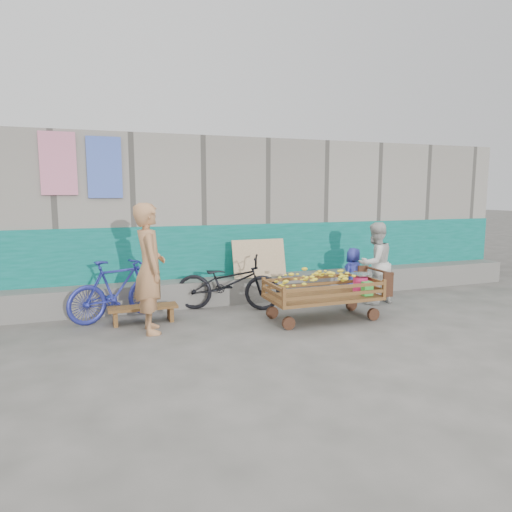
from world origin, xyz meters
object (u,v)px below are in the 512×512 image
object	(u,v)px
vendor_man	(150,268)
bicycle_dark	(228,283)
bench	(143,311)
woman	(375,263)
banana_cart	(321,285)
child	(353,273)
bicycle_blue	(117,290)

from	to	relation	value
vendor_man	bicycle_dark	distance (m)	1.69
bench	bicycle_dark	world-z (taller)	bicycle_dark
bench	woman	distance (m)	4.10
banana_cart	vendor_man	bearing A→B (deg)	173.86
child	bicycle_blue	bearing A→B (deg)	-25.21
vendor_man	woman	size ratio (longest dim) A/B	1.26
bench	vendor_man	xyz separation A→B (m)	(0.06, -0.51, 0.74)
vendor_man	bicycle_blue	bearing A→B (deg)	26.14
vendor_man	woman	xyz separation A→B (m)	(4.00, 0.35, -0.19)
vendor_man	bicycle_dark	size ratio (longest dim) A/B	1.04
woman	child	xyz separation A→B (m)	(-0.16, 0.46, -0.25)
banana_cart	woman	distance (m)	1.55
bench	bicycle_dark	xyz separation A→B (m)	(1.46, 0.32, 0.28)
vendor_man	child	xyz separation A→B (m)	(3.84, 0.81, -0.44)
child	bicycle_dark	world-z (taller)	child
banana_cart	bicycle_dark	xyz separation A→B (m)	(-1.19, 1.10, -0.08)
bicycle_dark	bicycle_blue	xyz separation A→B (m)	(-1.81, 0.00, 0.01)
child	bicycle_dark	distance (m)	2.44
bicycle_dark	woman	bearing A→B (deg)	-77.69
bench	bicycle_blue	xyz separation A→B (m)	(-0.35, 0.32, 0.29)
vendor_man	bicycle_blue	distance (m)	1.02
bench	bicycle_blue	size ratio (longest dim) A/B	0.65
banana_cart	vendor_man	size ratio (longest dim) A/B	1.03
banana_cart	child	xyz separation A→B (m)	(1.25, 1.09, -0.07)
banana_cart	bicycle_blue	xyz separation A→B (m)	(-3.00, 1.10, -0.07)
child	woman	bearing A→B (deg)	83.64
banana_cart	bicycle_blue	distance (m)	3.20
banana_cart	bench	world-z (taller)	banana_cart
bicycle_dark	bicycle_blue	bearing A→B (deg)	112.72
vendor_man	bicycle_dark	bearing A→B (deg)	-60.01
child	bicycle_blue	world-z (taller)	child
bench	child	size ratio (longest dim) A/B	1.08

